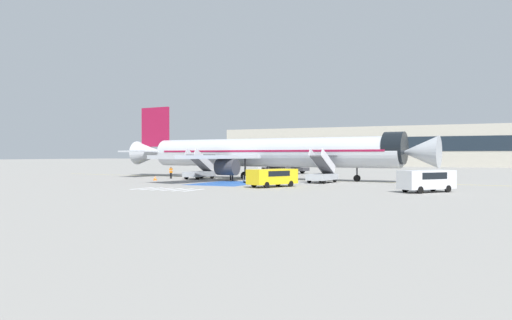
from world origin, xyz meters
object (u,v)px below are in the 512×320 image
(baggage_cart, at_px, (254,181))
(service_van_0, at_px, (427,179))
(traffic_cone_0, at_px, (155,178))
(ground_crew_2, at_px, (231,173))
(terminal_building, at_px, (383,147))
(ground_crew_0, at_px, (171,172))
(boarding_stairs_forward, at_px, (322,174))
(fuel_tanker, at_px, (284,163))
(ground_crew_1, at_px, (233,174))
(airliner, at_px, (263,153))
(boarding_stairs_aft, at_px, (200,172))
(service_van_1, at_px, (272,176))

(baggage_cart, bearing_deg, service_van_0, -145.90)
(traffic_cone_0, bearing_deg, baggage_cart, 2.23)
(ground_crew_2, xyz_separation_m, terminal_building, (1.70, 94.38, 4.90))
(service_van_0, relative_size, ground_crew_0, 3.25)
(boarding_stairs_forward, height_order, service_van_0, boarding_stairs_forward)
(fuel_tanker, relative_size, service_van_0, 1.81)
(ground_crew_0, bearing_deg, fuel_tanker, -103.14)
(baggage_cart, xyz_separation_m, ground_crew_0, (-15.17, 4.54, 0.69))
(ground_crew_2, bearing_deg, ground_crew_1, 154.21)
(fuel_tanker, xyz_separation_m, ground_crew_0, (-6.70, -25.74, -0.90))
(fuel_tanker, relative_size, ground_crew_0, 5.89)
(service_van_0, xyz_separation_m, ground_crew_1, (-24.78, 9.98, -0.24))
(airliner, relative_size, ground_crew_2, 27.99)
(boarding_stairs_aft, relative_size, service_van_1, 0.92)
(boarding_stairs_forward, height_order, ground_crew_1, boarding_stairs_forward)
(fuel_tanker, xyz_separation_m, ground_crew_2, (2.90, -25.92, -0.89))
(airliner, height_order, boarding_stairs_forward, airliner)
(terminal_building, bearing_deg, boarding_stairs_forward, -83.28)
(traffic_cone_0, height_order, terminal_building, terminal_building)
(boarding_stairs_aft, bearing_deg, traffic_cone_0, -115.96)
(fuel_tanker, height_order, ground_crew_1, fuel_tanker)
(boarding_stairs_forward, distance_m, boarding_stairs_aft, 18.18)
(terminal_building, bearing_deg, service_van_0, -77.11)
(boarding_stairs_aft, distance_m, terminal_building, 94.10)
(boarding_stairs_forward, bearing_deg, ground_crew_0, -177.78)
(boarding_stairs_aft, xyz_separation_m, baggage_cart, (10.74, -5.03, -0.76))
(traffic_cone_0, distance_m, terminal_building, 99.98)
(service_van_0, xyz_separation_m, baggage_cart, (-20.39, 7.25, -0.93))
(boarding_stairs_aft, bearing_deg, service_van_0, -16.44)
(airliner, xyz_separation_m, boarding_stairs_forward, (10.18, -5.41, -2.63))
(airliner, xyz_separation_m, ground_crew_1, (-1.58, -6.11, -2.70))
(boarding_stairs_forward, bearing_deg, fuel_tanker, 125.60)
(ground_crew_2, bearing_deg, airliner, -92.95)
(boarding_stairs_aft, height_order, terminal_building, terminal_building)
(service_van_0, relative_size, service_van_1, 0.92)
(ground_crew_2, bearing_deg, traffic_cone_0, 58.58)
(boarding_stairs_forward, xyz_separation_m, fuel_tanker, (-15.84, 26.87, 0.84))
(ground_crew_1, distance_m, traffic_cone_0, 10.26)
(traffic_cone_0, bearing_deg, ground_crew_0, 101.88)
(service_van_0, bearing_deg, traffic_cone_0, 26.94)
(ground_crew_0, bearing_deg, service_van_1, 153.23)
(terminal_building, bearing_deg, traffic_cone_0, -95.88)
(airliner, bearing_deg, service_van_1, 32.60)
(ground_crew_2, bearing_deg, fuel_tanker, -54.95)
(ground_crew_1, bearing_deg, baggage_cart, -166.48)
(ground_crew_2, bearing_deg, terminal_building, -62.37)
(ground_crew_0, bearing_deg, boarding_stairs_forward, 178.60)
(boarding_stairs_aft, bearing_deg, baggage_cart, -20.00)
(boarding_stairs_aft, distance_m, fuel_tanker, 25.37)
(boarding_stairs_forward, distance_m, ground_crew_2, 12.97)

